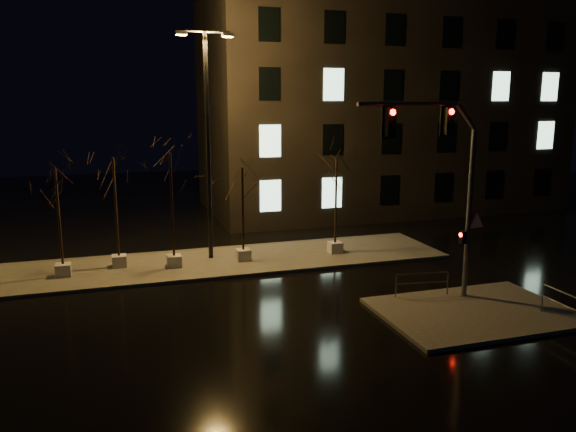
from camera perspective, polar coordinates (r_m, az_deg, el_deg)
name	(u,v)px	position (r m, az deg, el deg)	size (l,w,h in m)	color
ground	(256,304)	(22.28, -3.30, -8.89)	(90.00, 90.00, 0.00)	black
median	(226,261)	(27.83, -6.36, -4.61)	(22.00, 5.00, 0.15)	#4D4B45
sidewalk_corner	(474,312)	(22.31, 18.37, -9.24)	(7.00, 5.00, 0.15)	#4D4B45
building	(378,106)	(42.76, 9.13, 10.99)	(25.00, 12.00, 15.00)	black
tree_0	(57,193)	(26.30, -22.42, 2.17)	(1.80, 1.80, 4.93)	beige
tree_1	(114,182)	(26.89, -17.22, 3.27)	(1.80, 1.80, 5.27)	beige
tree_2	(171,179)	(26.23, -11.81, 3.69)	(1.80, 1.80, 5.47)	beige
tree_3	(242,188)	(26.93, -4.66, 2.85)	(1.80, 1.80, 4.71)	beige
tree_4	(336,182)	(28.34, 4.92, 3.51)	(1.80, 1.80, 4.87)	beige
traffic_signal_mast	(447,173)	(21.84, 15.88, 4.21)	(6.17, 1.08, 7.62)	#595C61
streetlight_main	(207,131)	(27.30, -8.19, 8.57)	(2.71, 0.42, 10.86)	black
guard_rail_a	(422,281)	(23.10, 13.47, -6.41)	(2.20, 0.36, 0.96)	#595C61
guard_rail_b	(566,304)	(22.09, 26.37, -7.98)	(0.07, 2.27, 1.07)	#595C61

